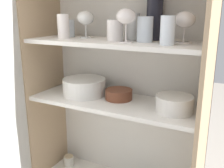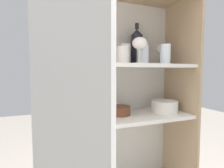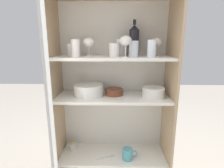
{
  "view_description": "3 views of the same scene",
  "coord_description": "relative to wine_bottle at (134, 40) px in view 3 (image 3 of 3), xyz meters",
  "views": [
    {
      "loc": [
        0.57,
        -0.98,
        1.27
      ],
      "look_at": [
        -0.0,
        0.13,
        0.92
      ],
      "focal_mm": 42.0,
      "sensor_mm": 36.0,
      "label": 1
    },
    {
      "loc": [
        -0.4,
        -0.78,
        1.09
      ],
      "look_at": [
        -0.05,
        0.15,
        1.02
      ],
      "focal_mm": 28.0,
      "sensor_mm": 36.0,
      "label": 2
    },
    {
      "loc": [
        0.03,
        -1.15,
        1.23
      ],
      "look_at": [
        -0.0,
        0.16,
        0.92
      ],
      "focal_mm": 28.0,
      "sensor_mm": 36.0,
      "label": 3
    }
  ],
  "objects": [
    {
      "name": "tumbler_glass_3",
      "position": [
        -0.15,
        -0.11,
        -0.07
      ],
      "size": [
        0.08,
        0.08,
        0.1
      ],
      "color": "silver",
      "rests_on": "shelf_board_upper"
    },
    {
      "name": "mixing_bowl_large",
      "position": [
        0.15,
        -0.11,
        -0.38
      ],
      "size": [
        0.17,
        0.17,
        0.08
      ],
      "color": "silver",
      "rests_on": "shelf_board_middle"
    },
    {
      "name": "tumbler_glass_2",
      "position": [
        -0.01,
        -0.1,
        -0.06
      ],
      "size": [
        0.07,
        0.07,
        0.11
      ],
      "color": "white",
      "rests_on": "shelf_board_upper"
    },
    {
      "name": "cupboard_side_left",
      "position": [
        -0.61,
        -0.1,
        -0.48
      ],
      "size": [
        0.02,
        0.34,
        1.55
      ],
      "primitive_type": "cube",
      "color": "tan",
      "rests_on": "ground_plane"
    },
    {
      "name": "shelf_board_lower",
      "position": [
        -0.16,
        -0.1,
        -0.95
      ],
      "size": [
        0.86,
        0.31,
        0.02
      ],
      "primitive_type": "cube",
      "color": "silver"
    },
    {
      "name": "serving_spoon",
      "position": [
        -0.21,
        -0.15,
        -0.93
      ],
      "size": [
        0.16,
        0.07,
        0.01
      ],
      "color": "silver",
      "rests_on": "shelf_board_lower"
    },
    {
      "name": "wine_bottle",
      "position": [
        0.0,
        0.0,
        0.0
      ],
      "size": [
        0.08,
        0.08,
        0.27
      ],
      "color": "black",
      "rests_on": "shelf_board_upper"
    },
    {
      "name": "cupboard_back_panel",
      "position": [
        -0.16,
        0.06,
        -0.48
      ],
      "size": [
        0.9,
        0.02,
        1.55
      ],
      "primitive_type": "cube",
      "color": "silver",
      "rests_on": "ground_plane"
    },
    {
      "name": "wine_glass_2",
      "position": [
        -0.34,
        -0.07,
        -0.02
      ],
      "size": [
        0.09,
        0.09,
        0.14
      ],
      "color": "white",
      "rests_on": "shelf_board_upper"
    },
    {
      "name": "shelf_board_upper",
      "position": [
        -0.16,
        -0.1,
        -0.13
      ],
      "size": [
        0.86,
        0.31,
        0.02
      ],
      "primitive_type": "cube",
      "color": "silver"
    },
    {
      "name": "plate_stack_white",
      "position": [
        -0.35,
        -0.08,
        -0.38
      ],
      "size": [
        0.23,
        0.23,
        0.09
      ],
      "color": "silver",
      "rests_on": "shelf_board_middle"
    },
    {
      "name": "tumbler_glass_4",
      "position": [
        -0.1,
        -0.03,
        -0.06
      ],
      "size": [
        0.07,
        0.07,
        0.13
      ],
      "color": "white",
      "rests_on": "shelf_board_upper"
    },
    {
      "name": "serving_bowl_small",
      "position": [
        -0.15,
        -0.07,
        -0.4
      ],
      "size": [
        0.14,
        0.14,
        0.05
      ],
      "color": "brown",
      "rests_on": "shelf_board_middle"
    },
    {
      "name": "shelf_board_middle",
      "position": [
        -0.16,
        -0.1,
        -0.43
      ],
      "size": [
        0.86,
        0.31,
        0.02
      ],
      "primitive_type": "cube",
      "color": "silver"
    },
    {
      "name": "cupboard_side_right",
      "position": [
        0.28,
        -0.1,
        -0.48
      ],
      "size": [
        0.02,
        0.34,
        1.55
      ],
      "primitive_type": "cube",
      "color": "tan",
      "rests_on": "ground_plane"
    },
    {
      "name": "wine_glass_1",
      "position": [
        0.16,
        -0.06,
        -0.02
      ],
      "size": [
        0.09,
        0.09,
        0.14
      ],
      "color": "silver",
      "rests_on": "shelf_board_upper"
    },
    {
      "name": "tumbler_glass_0",
      "position": [
        0.11,
        -0.16,
        -0.06
      ],
      "size": [
        0.06,
        0.06,
        0.12
      ],
      "color": "white",
      "rests_on": "shelf_board_upper"
    },
    {
      "name": "coffee_mug_primary",
      "position": [
        -0.04,
        -0.16,
        -0.89
      ],
      "size": [
        0.12,
        0.08,
        0.09
      ],
      "color": "teal",
      "rests_on": "shelf_board_lower"
    },
    {
      "name": "cupboard_door",
      "position": [
        -0.52,
        -0.47,
        -0.48
      ],
      "size": [
        0.2,
        0.41,
        1.55
      ],
      "color": "silver",
      "rests_on": "ground_plane"
    },
    {
      "name": "wine_glass_0",
      "position": [
        -0.07,
        -0.17,
        -0.01
      ],
      "size": [
        0.08,
        0.08,
        0.15
      ],
      "color": "silver",
      "rests_on": "shelf_board_upper"
    },
    {
      "name": "tumbler_glass_1",
      "position": [
        -0.47,
        -0.05,
        -0.07
      ],
      "size": [
        0.08,
        0.08,
        0.09
      ],
      "color": "white",
      "rests_on": "shelf_board_upper"
    },
    {
      "name": "tumbler_glass_5",
      "position": [
        -0.43,
        -0.15,
        -0.06
      ],
      "size": [
        0.06,
        0.06,
        0.12
      ],
      "color": "silver",
      "rests_on": "shelf_board_upper"
    },
    {
      "name": "storage_jar",
      "position": [
        -0.52,
        -0.04,
        -0.9
      ],
      "size": [
        0.06,
        0.06,
        0.07
      ],
      "color": "beige",
      "rests_on": "shelf_board_lower"
    }
  ]
}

